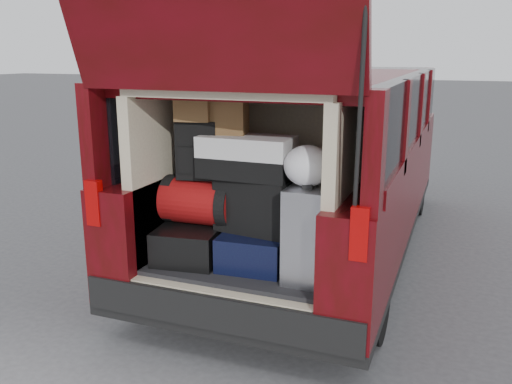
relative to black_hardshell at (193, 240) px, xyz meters
The scene contains 13 objects.
ground 0.79m from the black_hardshell, 18.70° to the right, with size 80.00×80.00×0.00m, color #3D3D40.
minivan 1.78m from the black_hardshell, 77.11° to the left, with size 1.90×5.35×2.77m.
load_floor 0.57m from the black_hardshell, 19.76° to the left, with size 1.24×1.05×0.55m, color black.
black_hardshell is the anchor object (origin of this frame).
navy_hardshell 0.47m from the black_hardshell, ahead, with size 0.44×0.53×0.23m, color black.
silver_roller 0.89m from the black_hardshell, ahead, with size 0.25×0.41×0.61m, color white.
red_duffel 0.29m from the black_hardshell, 50.04° to the left, with size 0.50×0.33×0.33m, color maroon.
black_soft_case 0.55m from the black_hardshell, ahead, with size 0.51×0.31×0.37m, color black.
backpack 0.65m from the black_hardshell, 51.66° to the left, with size 0.28×0.17×0.40m, color black.
twotone_duffel 0.74m from the black_hardshell, ahead, with size 0.62×0.32×0.28m, color silver.
grocery_sack_lower 0.96m from the black_hardshell, 21.95° to the left, with size 0.24×0.19×0.21m, color brown.
grocery_sack_upper 0.92m from the black_hardshell, 22.84° to the left, with size 0.24×0.20×0.24m, color brown.
plastic_bag_right 1.06m from the black_hardshell, ahead, with size 0.30×0.28×0.26m, color white.
Camera 1 is at (1.33, -3.11, 1.96)m, focal length 38.00 mm.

